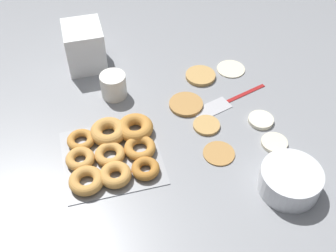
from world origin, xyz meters
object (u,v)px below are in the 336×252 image
(pancake_5, at_px, (201,76))
(pancake_2, at_px, (186,104))
(paper_cup, at_px, (114,86))
(pancake_1, at_px, (231,69))
(pancake_6, at_px, (274,143))
(donut_tray, at_px, (113,150))
(spatula, at_px, (220,105))
(pancake_3, at_px, (261,120))
(batter_bowl, at_px, (290,180))
(pancake_0, at_px, (219,153))
(pancake_4, at_px, (207,125))
(container_stack, at_px, (85,46))

(pancake_5, bearing_deg, pancake_2, -35.74)
(paper_cup, bearing_deg, pancake_5, 92.59)
(pancake_1, xyz_separation_m, pancake_2, (0.14, -0.22, 0.00))
(pancake_6, relative_size, donut_tray, 0.28)
(spatula, bearing_deg, pancake_2, -31.82)
(pancake_3, xyz_separation_m, batter_bowl, (0.27, -0.03, 0.03))
(pancake_0, distance_m, batter_bowl, 0.23)
(pancake_2, bearing_deg, pancake_1, 123.50)
(batter_bowl, bearing_deg, pancake_4, -153.21)
(donut_tray, relative_size, container_stack, 1.84)
(pancake_5, height_order, container_stack, container_stack)
(pancake_1, relative_size, pancake_3, 1.26)
(batter_bowl, bearing_deg, paper_cup, -141.61)
(pancake_0, height_order, pancake_4, same)
(pancake_3, relative_size, container_stack, 0.52)
(pancake_6, relative_size, paper_cup, 0.93)
(pancake_5, xyz_separation_m, paper_cup, (0.01, -0.32, 0.04))
(donut_tray, bearing_deg, pancake_6, 80.05)
(pancake_4, xyz_separation_m, pancake_6, (0.13, 0.18, 0.00))
(pancake_1, bearing_deg, paper_cup, -86.40)
(donut_tray, bearing_deg, pancake_5, 127.31)
(pancake_3, distance_m, donut_tray, 0.49)
(pancake_1, height_order, batter_bowl, batter_bowl)
(pancake_2, height_order, pancake_3, pancake_3)
(pancake_6, bearing_deg, pancake_3, -179.31)
(pancake_6, distance_m, paper_cup, 0.57)
(pancake_0, bearing_deg, pancake_5, 171.04)
(pancake_0, distance_m, pancake_2, 0.24)
(pancake_3, bearing_deg, pancake_0, -61.89)
(pancake_0, relative_size, pancake_1, 0.94)
(pancake_3, bearing_deg, container_stack, -131.33)
(pancake_0, height_order, pancake_6, pancake_6)
(pancake_3, relative_size, paper_cup, 0.94)
(pancake_4, bearing_deg, batter_bowl, 26.79)
(batter_bowl, distance_m, container_stack, 0.87)
(pancake_5, relative_size, container_stack, 0.68)
(pancake_3, bearing_deg, pancake_2, -122.04)
(pancake_2, distance_m, batter_bowl, 0.44)
(pancake_4, bearing_deg, container_stack, -142.02)
(pancake_3, xyz_separation_m, pancake_6, (0.10, 0.00, -0.00))
(pancake_1, relative_size, pancake_5, 0.95)
(pancake_4, xyz_separation_m, batter_bowl, (0.29, 0.15, 0.03))
(pancake_5, bearing_deg, pancake_1, 96.22)
(pancake_2, height_order, donut_tray, donut_tray)
(pancake_0, bearing_deg, pancake_1, 154.29)
(pancake_0, bearing_deg, spatula, 159.79)
(pancake_4, xyz_separation_m, donut_tray, (0.04, -0.31, 0.01))
(container_stack, bearing_deg, spatula, 49.78)
(pancake_1, relative_size, spatula, 0.35)
(pancake_6, relative_size, spatula, 0.28)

